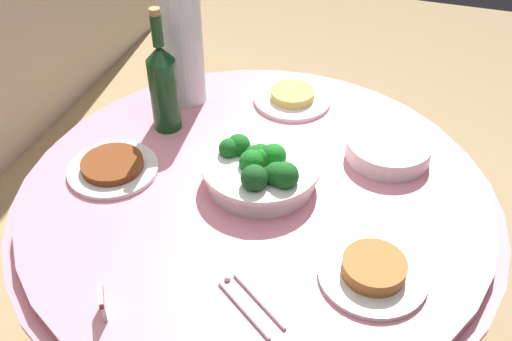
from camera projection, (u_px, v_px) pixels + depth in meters
The scene contains 10 objects.
buffet_table at pixel (256, 285), 1.59m from camera, with size 1.16×1.16×0.74m.
broccoli_bowl at pixel (261, 169), 1.34m from camera, with size 0.28×0.28×0.11m.
plate_stack at pixel (388, 149), 1.43m from camera, with size 0.21×0.21×0.05m.
wine_bottle at pixel (163, 85), 1.47m from camera, with size 0.07×0.07×0.34m.
decorative_fruit_vase at pixel (184, 52), 1.56m from camera, with size 0.11×0.11×0.34m.
serving_tongs at pixel (249, 303), 1.10m from camera, with size 0.13×0.16×0.01m.
food_plate_peanuts at pixel (373, 271), 1.14m from camera, with size 0.22×0.22×0.04m.
food_plate_noodles at pixel (292, 97), 1.64m from camera, with size 0.22×0.22×0.04m.
food_plate_stir_fry at pixel (113, 167), 1.40m from camera, with size 0.22×0.22×0.03m.
label_placard_front at pixel (102, 301), 1.07m from camera, with size 0.05×0.03×0.05m.
Camera 1 is at (-0.97, -0.31, 1.64)m, focal length 40.34 mm.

